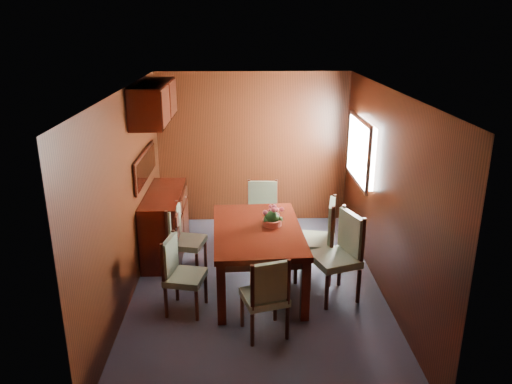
{
  "coord_description": "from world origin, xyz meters",
  "views": [
    {
      "loc": [
        -0.18,
        -5.45,
        3.1
      ],
      "look_at": [
        0.0,
        0.56,
        1.05
      ],
      "focal_mm": 35.0,
      "sensor_mm": 36.0,
      "label": 1
    }
  ],
  "objects_px": {
    "chair_left_near": "(179,270)",
    "chair_right_near": "(341,251)",
    "flower_centerpiece": "(272,216)",
    "dining_table": "(258,237)",
    "sideboard": "(165,223)",
    "chair_head": "(267,293)"
  },
  "relations": [
    {
      "from": "sideboard",
      "to": "chair_head",
      "type": "bearing_deg",
      "value": -56.97
    },
    {
      "from": "sideboard",
      "to": "flower_centerpiece",
      "type": "xyz_separation_m",
      "value": [
        1.43,
        -0.88,
        0.45
      ]
    },
    {
      "from": "sideboard",
      "to": "chair_left_near",
      "type": "bearing_deg",
      "value": -76.01
    },
    {
      "from": "flower_centerpiece",
      "to": "sideboard",
      "type": "bearing_deg",
      "value": 148.28
    },
    {
      "from": "dining_table",
      "to": "chair_left_near",
      "type": "xyz_separation_m",
      "value": [
        -0.88,
        -0.5,
        -0.17
      ]
    },
    {
      "from": "flower_centerpiece",
      "to": "chair_left_near",
      "type": "bearing_deg",
      "value": -150.86
    },
    {
      "from": "chair_left_near",
      "to": "chair_right_near",
      "type": "relative_size",
      "value": 0.84
    },
    {
      "from": "chair_left_near",
      "to": "chair_right_near",
      "type": "distance_m",
      "value": 1.87
    },
    {
      "from": "sideboard",
      "to": "chair_left_near",
      "type": "distance_m",
      "value": 1.52
    },
    {
      "from": "dining_table",
      "to": "flower_centerpiece",
      "type": "distance_m",
      "value": 0.31
    },
    {
      "from": "dining_table",
      "to": "chair_left_near",
      "type": "distance_m",
      "value": 1.03
    },
    {
      "from": "chair_left_near",
      "to": "flower_centerpiece",
      "type": "xyz_separation_m",
      "value": [
        1.06,
        0.59,
        0.4
      ]
    },
    {
      "from": "sideboard",
      "to": "dining_table",
      "type": "distance_m",
      "value": 1.6
    },
    {
      "from": "dining_table",
      "to": "chair_right_near",
      "type": "distance_m",
      "value": 1.0
    },
    {
      "from": "sideboard",
      "to": "chair_right_near",
      "type": "xyz_separation_m",
      "value": [
        2.22,
        -1.22,
        0.14
      ]
    },
    {
      "from": "sideboard",
      "to": "chair_right_near",
      "type": "bearing_deg",
      "value": -28.86
    },
    {
      "from": "dining_table",
      "to": "chair_right_near",
      "type": "height_order",
      "value": "chair_right_near"
    },
    {
      "from": "dining_table",
      "to": "chair_left_near",
      "type": "bearing_deg",
      "value": -153.6
    },
    {
      "from": "sideboard",
      "to": "chair_head",
      "type": "height_order",
      "value": "chair_head"
    },
    {
      "from": "sideboard",
      "to": "dining_table",
      "type": "bearing_deg",
      "value": -38.01
    },
    {
      "from": "sideboard",
      "to": "flower_centerpiece",
      "type": "distance_m",
      "value": 1.74
    },
    {
      "from": "chair_right_near",
      "to": "chair_left_near",
      "type": "bearing_deg",
      "value": 78.53
    }
  ]
}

